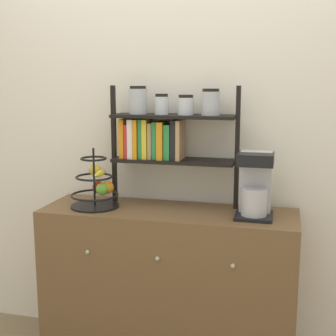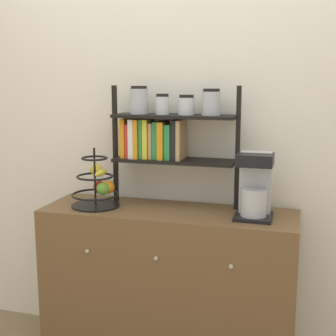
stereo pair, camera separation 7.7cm
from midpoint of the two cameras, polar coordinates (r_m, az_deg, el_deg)
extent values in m
cube|color=silver|center=(2.78, 0.55, 4.26)|extent=(7.00, 0.05, 2.60)
cube|color=brown|center=(2.75, -0.82, -14.22)|extent=(1.41, 0.44, 0.90)
sphere|color=#B2AD8C|center=(2.59, -10.65, -10.05)|extent=(0.02, 0.02, 0.02)
sphere|color=#B2AD8C|center=(2.46, -2.23, -11.00)|extent=(0.02, 0.02, 0.02)
sphere|color=#B2AD8C|center=(2.38, 6.96, -11.77)|extent=(0.02, 0.02, 0.02)
cube|color=black|center=(2.50, 9.55, -5.75)|extent=(0.19, 0.21, 0.02)
cube|color=#B7B7BC|center=(2.51, 9.78, -1.64)|extent=(0.16, 0.08, 0.32)
cylinder|color=#B7B7BC|center=(2.46, 9.57, -4.06)|extent=(0.13, 0.13, 0.14)
cube|color=black|center=(2.42, 9.74, 1.07)|extent=(0.18, 0.17, 0.06)
cylinder|color=black|center=(2.71, -9.71, -4.59)|extent=(0.27, 0.27, 0.01)
cylinder|color=black|center=(2.67, -9.82, -1.08)|extent=(0.01, 0.01, 0.33)
torus|color=black|center=(2.69, -9.75, -3.27)|extent=(0.27, 0.27, 0.01)
torus|color=black|center=(2.67, -9.82, -1.08)|extent=(0.21, 0.21, 0.01)
torus|color=black|center=(2.65, -9.89, 1.14)|extent=(0.15, 0.15, 0.01)
sphere|color=red|center=(2.71, -9.26, -2.36)|extent=(0.07, 0.07, 0.07)
sphere|color=#6BAD33|center=(2.67, -8.85, -2.57)|extent=(0.07, 0.07, 0.07)
sphere|color=orange|center=(2.70, -8.24, -2.36)|extent=(0.08, 0.08, 0.08)
ellipsoid|color=yellow|center=(2.65, -9.06, -0.63)|extent=(0.04, 0.15, 0.04)
sphere|color=gold|center=(2.69, -9.72, -0.21)|extent=(0.07, 0.07, 0.07)
cube|color=black|center=(2.76, -7.40, 2.88)|extent=(0.02, 0.02, 0.68)
cube|color=black|center=(2.59, 7.59, 2.37)|extent=(0.02, 0.02, 0.68)
cube|color=black|center=(2.66, -0.15, 0.92)|extent=(0.69, 0.20, 0.02)
cube|color=black|center=(2.64, -0.15, 6.33)|extent=(0.69, 0.20, 0.02)
cube|color=orange|center=(2.73, -6.10, 3.66)|extent=(0.03, 0.13, 0.22)
cube|color=red|center=(2.73, -5.59, 3.35)|extent=(0.02, 0.14, 0.19)
cube|color=white|center=(2.72, -5.02, 3.64)|extent=(0.03, 0.16, 0.22)
cube|color=orange|center=(2.71, -4.43, 3.62)|extent=(0.02, 0.16, 0.22)
cube|color=#2D8C47|center=(2.70, -3.92, 3.61)|extent=(0.02, 0.13, 0.22)
cube|color=yellow|center=(2.69, -3.39, 3.59)|extent=(0.03, 0.13, 0.22)
cube|color=tan|center=(2.68, -2.79, 3.36)|extent=(0.02, 0.12, 0.20)
cube|color=#2D8C47|center=(2.67, -2.22, 3.43)|extent=(0.03, 0.12, 0.21)
cube|color=orange|center=(2.66, -1.48, 3.42)|extent=(0.03, 0.16, 0.21)
cube|color=#2D8C47|center=(2.66, -0.71, 3.23)|extent=(0.03, 0.13, 0.20)
cube|color=black|center=(2.65, 0.06, 3.49)|extent=(0.03, 0.13, 0.22)
cube|color=tan|center=(2.64, 0.68, 3.47)|extent=(0.02, 0.16, 0.22)
cylinder|color=#ADB2B7|center=(2.69, -4.50, 8.09)|extent=(0.10, 0.10, 0.14)
cylinder|color=black|center=(2.69, -4.53, 9.78)|extent=(0.09, 0.09, 0.02)
cylinder|color=silver|center=(2.65, -1.62, 7.62)|extent=(0.08, 0.08, 0.10)
cylinder|color=black|center=(2.65, -1.63, 8.86)|extent=(0.07, 0.07, 0.02)
cylinder|color=silver|center=(2.62, 1.33, 7.53)|extent=(0.09, 0.09, 0.09)
cylinder|color=black|center=(2.61, 1.34, 8.75)|extent=(0.08, 0.08, 0.02)
cylinder|color=#ADB2B7|center=(2.59, 4.36, 7.85)|extent=(0.10, 0.10, 0.13)
cylinder|color=black|center=(2.58, 4.39, 9.45)|extent=(0.09, 0.09, 0.02)
camera|label=1|loc=(0.04, -90.87, -0.16)|focal=50.00mm
camera|label=2|loc=(0.04, 89.13, 0.16)|focal=50.00mm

